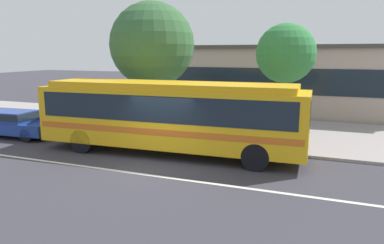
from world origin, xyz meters
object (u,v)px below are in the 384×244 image
at_px(pedestrian_waiting_near_sign, 288,122).
at_px(street_tree_near_stop, 152,45).
at_px(sedan_behind_bus, 11,122).
at_px(bus_stop_sign, 272,110).
at_px(street_tree_mid_block, 286,54).
at_px(transit_bus, 170,113).

bearing_deg(pedestrian_waiting_near_sign, street_tree_near_stop, 174.53).
relative_size(sedan_behind_bus, street_tree_near_stop, 0.71).
bearing_deg(bus_stop_sign, sedan_behind_bus, -171.74).
bearing_deg(street_tree_mid_block, street_tree_near_stop, -172.98).
height_order(bus_stop_sign, street_tree_mid_block, street_tree_mid_block).
bearing_deg(bus_stop_sign, transit_bus, -154.23).
distance_m(sedan_behind_bus, street_tree_near_stop, 8.08).
height_order(sedan_behind_bus, street_tree_mid_block, street_tree_mid_block).
distance_m(pedestrian_waiting_near_sign, street_tree_mid_block, 3.35).
xyz_separation_m(pedestrian_waiting_near_sign, bus_stop_sign, (-0.56, -1.27, 0.70)).
relative_size(transit_bus, sedan_behind_bus, 2.34).
distance_m(transit_bus, street_tree_mid_block, 6.51).
xyz_separation_m(sedan_behind_bus, street_tree_near_stop, (6.05, 3.78, 3.80)).
distance_m(transit_bus, pedestrian_waiting_near_sign, 5.41).
height_order(sedan_behind_bus, pedestrian_waiting_near_sign, pedestrian_waiting_near_sign).
bearing_deg(street_tree_near_stop, bus_stop_sign, -16.67).
height_order(transit_bus, street_tree_mid_block, street_tree_mid_block).
distance_m(sedan_behind_bus, bus_stop_sign, 12.75).
distance_m(transit_bus, street_tree_near_stop, 5.44).
bearing_deg(sedan_behind_bus, pedestrian_waiting_near_sign, 13.28).
xyz_separation_m(bus_stop_sign, street_tree_mid_block, (0.13, 2.77, 2.27)).
xyz_separation_m(street_tree_near_stop, street_tree_mid_block, (6.65, 0.82, -0.46)).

